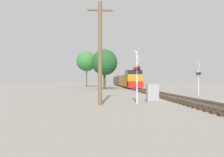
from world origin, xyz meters
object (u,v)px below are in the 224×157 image
at_px(relay_cabinet, 152,93).
at_px(freight_train, 123,81).
at_px(crossing_signal_near, 137,71).
at_px(crossing_signal_far, 199,75).
at_px(tree_far_right, 105,62).
at_px(utility_pole, 100,51).
at_px(tree_mid_background, 87,61).

bearing_deg(relay_cabinet, freight_train, 86.46).
height_order(crossing_signal_near, relay_cabinet, crossing_signal_near).
bearing_deg(crossing_signal_far, tree_far_right, 44.54).
bearing_deg(freight_train, utility_pole, -98.53).
xyz_separation_m(crossing_signal_far, utility_pole, (-11.84, -8.24, 1.32)).
relative_size(relay_cabinet, tree_mid_background, 0.14).
height_order(freight_train, utility_pole, utility_pole).
height_order(crossing_signal_far, utility_pole, utility_pole).
bearing_deg(relay_cabinet, utility_pole, -159.19).
relative_size(freight_train, utility_pole, 6.75).
distance_m(freight_train, crossing_signal_far, 38.83).
bearing_deg(utility_pole, tree_far_right, 88.55).
bearing_deg(tree_mid_background, freight_train, 32.09).
bearing_deg(tree_mid_background, tree_far_right, -71.78).
relative_size(crossing_signal_near, crossing_signal_far, 0.93).
height_order(freight_train, crossing_signal_far, crossing_signal_far).
height_order(freight_train, tree_far_right, tree_far_right).
bearing_deg(tree_far_right, tree_mid_background, 108.22).
xyz_separation_m(freight_train, tree_far_right, (-6.40, -22.76, 3.72)).
distance_m(crossing_signal_far, relay_cabinet, 10.26).
xyz_separation_m(crossing_signal_near, tree_far_right, (-2.08, 23.59, 3.18)).
xyz_separation_m(relay_cabinet, utility_pole, (-4.22, -1.60, 3.07)).
bearing_deg(tree_mid_background, relay_cabinet, -77.05).
xyz_separation_m(crossing_signal_far, tree_far_right, (-11.23, 15.75, 3.11)).
distance_m(crossing_signal_far, utility_pole, 14.49).
bearing_deg(relay_cabinet, tree_mid_background, 102.95).
distance_m(freight_train, utility_pole, 47.32).
height_order(utility_pole, tree_mid_background, tree_mid_background).
bearing_deg(tree_mid_background, crossing_signal_far, -62.42).
relative_size(relay_cabinet, utility_pole, 0.20).
relative_size(crossing_signal_far, tree_mid_background, 0.41).
height_order(crossing_signal_near, utility_pole, utility_pole).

